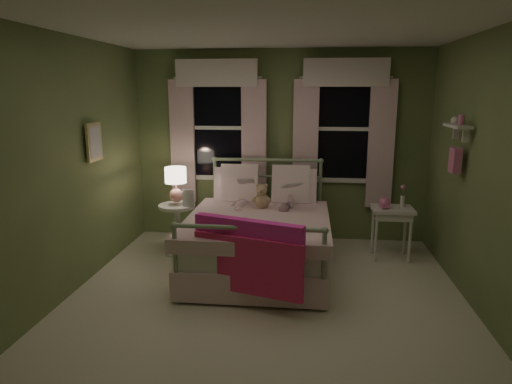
# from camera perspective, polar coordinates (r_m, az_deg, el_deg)

# --- Properties ---
(room_shell) EXTENTS (4.20, 4.20, 4.20)m
(room_shell) POSITION_cam_1_polar(r_m,az_deg,el_deg) (4.25, 1.20, 2.37)
(room_shell) COLOR #EEE6CE
(room_shell) RESTS_ON ground
(bed) EXTENTS (1.58, 2.04, 1.18)m
(bed) POSITION_cam_1_polar(r_m,az_deg,el_deg) (5.33, 0.43, -5.65)
(bed) COLOR white
(bed) RESTS_ON ground
(pink_throw) EXTENTS (1.07, 0.47, 0.71)m
(pink_throw) POSITION_cam_1_polar(r_m,az_deg,el_deg) (4.30, -1.04, -7.05)
(pink_throw) COLOR #F42FAC
(pink_throw) RESTS_ON bed
(child_left) EXTENTS (0.27, 0.18, 0.72)m
(child_left) POSITION_cam_1_polar(r_m,az_deg,el_deg) (5.63, -1.94, 1.07)
(child_left) COLOR #F7D1DD
(child_left) RESTS_ON bed
(child_right) EXTENTS (0.34, 0.28, 0.66)m
(child_right) POSITION_cam_1_polar(r_m,az_deg,el_deg) (5.58, 3.76, 0.63)
(child_right) COLOR #F7D1DD
(child_right) RESTS_ON bed
(book_left) EXTENTS (0.21, 0.13, 0.26)m
(book_left) POSITION_cam_1_polar(r_m,az_deg,el_deg) (5.38, -2.33, 0.88)
(book_left) COLOR beige
(book_left) RESTS_ON child_left
(book_right) EXTENTS (0.22, 0.18, 0.26)m
(book_right) POSITION_cam_1_polar(r_m,az_deg,el_deg) (5.34, 3.63, 0.30)
(book_right) COLOR beige
(book_right) RESTS_ON child_right
(teddy_bear) EXTENTS (0.23, 0.19, 0.31)m
(teddy_bear) POSITION_cam_1_polar(r_m,az_deg,el_deg) (5.47, 0.73, -0.74)
(teddy_bear) COLOR tan
(teddy_bear) RESTS_ON bed
(nightstand_left) EXTENTS (0.46, 0.46, 0.65)m
(nightstand_left) POSITION_cam_1_polar(r_m,az_deg,el_deg) (5.87, -9.80, -3.76)
(nightstand_left) COLOR white
(nightstand_left) RESTS_ON ground
(table_lamp) EXTENTS (0.26, 0.26, 0.45)m
(table_lamp) POSITION_cam_1_polar(r_m,az_deg,el_deg) (5.75, -10.00, 1.37)
(table_lamp) COLOR #E69388
(table_lamp) RESTS_ON nightstand_left
(book_nightstand) EXTENTS (0.22, 0.26, 0.02)m
(book_nightstand) POSITION_cam_1_polar(r_m,az_deg,el_deg) (5.71, -9.15, -1.72)
(book_nightstand) COLOR beige
(book_nightstand) RESTS_ON nightstand_left
(nightstand_right) EXTENTS (0.50, 0.40, 0.64)m
(nightstand_right) POSITION_cam_1_polar(r_m,az_deg,el_deg) (5.85, 16.64, -2.84)
(nightstand_right) COLOR white
(nightstand_right) RESTS_ON ground
(pink_toy) EXTENTS (0.14, 0.19, 0.14)m
(pink_toy) POSITION_cam_1_polar(r_m,az_deg,el_deg) (5.79, 15.77, -1.33)
(pink_toy) COLOR pink
(pink_toy) RESTS_ON nightstand_right
(bud_vase) EXTENTS (0.06, 0.06, 0.28)m
(bud_vase) POSITION_cam_1_polar(r_m,az_deg,el_deg) (5.87, 17.85, -0.47)
(bud_vase) COLOR white
(bud_vase) RESTS_ON nightstand_right
(window_left) EXTENTS (1.34, 0.13, 1.96)m
(window_left) POSITION_cam_1_polar(r_m,az_deg,el_deg) (6.33, -4.80, 8.64)
(window_left) COLOR black
(window_left) RESTS_ON room_shell
(window_right) EXTENTS (1.34, 0.13, 1.96)m
(window_right) POSITION_cam_1_polar(r_m,az_deg,el_deg) (6.23, 10.91, 8.39)
(window_right) COLOR black
(window_right) RESTS_ON room_shell
(wall_shelf) EXTENTS (0.15, 0.50, 0.60)m
(wall_shelf) POSITION_cam_1_polar(r_m,az_deg,el_deg) (5.12, 23.77, 5.58)
(wall_shelf) COLOR white
(wall_shelf) RESTS_ON room_shell
(framed_picture) EXTENTS (0.03, 0.32, 0.42)m
(framed_picture) POSITION_cam_1_polar(r_m,az_deg,el_deg) (5.33, -19.57, 5.91)
(framed_picture) COLOR beige
(framed_picture) RESTS_ON room_shell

